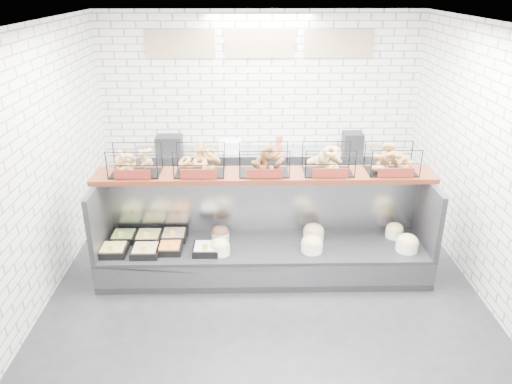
{
  "coord_description": "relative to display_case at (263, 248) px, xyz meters",
  "views": [
    {
      "loc": [
        -0.2,
        -5.08,
        3.42
      ],
      "look_at": [
        -0.1,
        0.45,
        1.04
      ],
      "focal_mm": 35.0,
      "sensor_mm": 36.0,
      "label": 1
    }
  ],
  "objects": [
    {
      "name": "ground",
      "position": [
        0.02,
        -0.34,
        -0.33
      ],
      "size": [
        5.5,
        5.5,
        0.0
      ],
      "primitive_type": "plane",
      "color": "black",
      "rests_on": "ground"
    },
    {
      "name": "display_case",
      "position": [
        0.0,
        0.0,
        0.0
      ],
      "size": [
        4.0,
        0.9,
        1.2
      ],
      "color": "black",
      "rests_on": "ground"
    },
    {
      "name": "bagel_shelf",
      "position": [
        0.02,
        0.18,
        1.06
      ],
      "size": [
        4.1,
        0.5,
        0.4
      ],
      "color": "#43190E",
      "rests_on": "display_case"
    },
    {
      "name": "prep_counter",
      "position": [
        0.01,
        2.09,
        0.14
      ],
      "size": [
        4.0,
        0.6,
        1.2
      ],
      "color": "#93969B",
      "rests_on": "ground"
    },
    {
      "name": "room_shell",
      "position": [
        0.02,
        0.26,
        1.73
      ],
      "size": [
        5.02,
        5.51,
        3.01
      ],
      "color": "white",
      "rests_on": "ground"
    }
  ]
}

